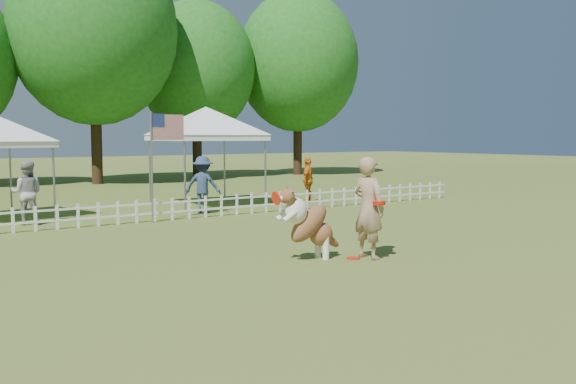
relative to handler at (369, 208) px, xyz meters
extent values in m
plane|color=#3B5A1C|center=(-0.87, 0.01, -0.93)|extent=(120.00, 120.00, 0.00)
imported|color=#9D7D5E|center=(0.00, 0.00, 0.00)|extent=(0.50, 0.72, 1.87)
cylinder|color=red|center=(-0.25, 0.12, -0.92)|extent=(0.31, 0.31, 0.02)
imported|color=#9A9A9F|center=(-3.98, 8.37, -0.12)|extent=(0.97, 0.88, 1.62)
imported|color=navy|center=(0.83, 8.01, -0.11)|extent=(1.19, 1.19, 1.66)
imported|color=orange|center=(5.06, 8.54, -0.17)|extent=(0.94, 0.82, 1.52)
camera|label=1|loc=(-7.92, -8.62, 1.31)|focal=40.00mm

